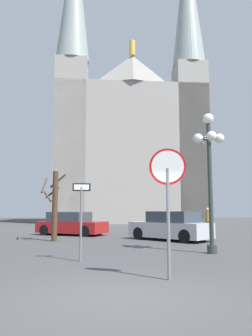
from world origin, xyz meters
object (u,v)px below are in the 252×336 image
object	(u,v)px
bare_tree	(54,203)
parked_car_far_silver	(170,227)
one_way_arrow_sign	(81,213)
street_lamp	(209,160)
stop_sign	(167,185)
pedestrian_walking	(207,219)
parked_car_near_red	(71,224)
cathedral	(129,137)

from	to	relation	value
bare_tree	parked_car_far_silver	size ratio (longest dim) A/B	0.82
one_way_arrow_sign	street_lamp	bearing A→B (deg)	21.95
stop_sign	bare_tree	bearing A→B (deg)	116.31
parked_car_far_silver	pedestrian_walking	size ratio (longest dim) A/B	2.54
stop_sign	one_way_arrow_sign	world-z (taller)	stop_sign
stop_sign	pedestrian_walking	size ratio (longest dim) A/B	1.78
stop_sign	parked_car_near_red	size ratio (longest dim) A/B	0.65
parked_car_far_silver	cathedral	bearing A→B (deg)	94.43
parked_car_near_red	parked_car_far_silver	size ratio (longest dim) A/B	1.07
one_way_arrow_sign	bare_tree	world-z (taller)	bare_tree
one_way_arrow_sign	street_lamp	size ratio (longest dim) A/B	0.46
cathedral	parked_car_near_red	size ratio (longest dim) A/B	8.29
cathedral	parked_car_far_silver	distance (m)	26.54
cathedral	street_lamp	bearing A→B (deg)	-84.82
street_lamp	bare_tree	distance (m)	8.39
stop_sign	street_lamp	bearing A→B (deg)	64.85
stop_sign	parked_car_near_red	xyz separation A→B (m)	(-4.36, 13.25, -1.45)
street_lamp	bare_tree	bearing A→B (deg)	144.57
cathedral	bare_tree	size ratio (longest dim) A/B	10.80
stop_sign	parked_car_far_silver	distance (m)	9.87
pedestrian_walking	stop_sign	bearing A→B (deg)	-107.34
stop_sign	one_way_arrow_sign	xyz separation A→B (m)	(-2.35, 2.72, -0.65)
stop_sign	street_lamp	distance (m)	5.15
street_lamp	parked_car_near_red	size ratio (longest dim) A/B	1.13
stop_sign	one_way_arrow_sign	bearing A→B (deg)	130.87
parked_car_near_red	pedestrian_walking	bearing A→B (deg)	-1.93
parked_car_far_silver	pedestrian_walking	bearing A→B (deg)	50.45
one_way_arrow_sign	street_lamp	distance (m)	5.20
cathedral	one_way_arrow_sign	xyz separation A→B (m)	(-1.79, -31.44, -9.32)
cathedral	one_way_arrow_sign	size ratio (longest dim) A/B	15.94
bare_tree	pedestrian_walking	xyz separation A→B (m)	(8.65, 3.67, -0.85)
cathedral	street_lamp	size ratio (longest dim) A/B	7.35
pedestrian_walking	parked_car_far_silver	bearing A→B (deg)	-129.55
street_lamp	parked_car_near_red	xyz separation A→B (m)	(-6.48, 8.73, -2.73)
cathedral	pedestrian_walking	size ratio (longest dim) A/B	22.58
parked_car_far_silver	bare_tree	bearing A→B (deg)	-176.34
parked_car_far_silver	pedestrian_walking	world-z (taller)	pedestrian_walking
street_lamp	one_way_arrow_sign	bearing A→B (deg)	-158.05
street_lamp	cathedral	bearing A→B (deg)	95.18
one_way_arrow_sign	bare_tree	distance (m)	6.97
one_way_arrow_sign	pedestrian_walking	world-z (taller)	one_way_arrow_sign
pedestrian_walking	street_lamp	bearing A→B (deg)	-102.85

